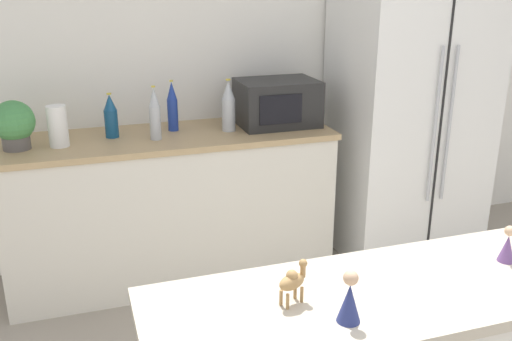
% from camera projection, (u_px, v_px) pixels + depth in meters
% --- Properties ---
extents(wall_back, '(8.00, 0.06, 2.55)m').
position_uv_depth(wall_back, '(237.00, 61.00, 3.68)').
color(wall_back, white).
rests_on(wall_back, ground_plane).
extents(back_counter, '(1.95, 0.63, 0.92)m').
position_uv_depth(back_counter, '(171.00, 206.00, 3.50)').
color(back_counter, silver).
rests_on(back_counter, ground_plane).
extents(refrigerator, '(0.92, 0.73, 1.73)m').
position_uv_depth(refrigerator, '(407.00, 125.00, 3.77)').
color(refrigerator, white).
rests_on(refrigerator, ground_plane).
extents(potted_plant, '(0.22, 0.22, 0.27)m').
position_uv_depth(potted_plant, '(14.00, 124.00, 3.03)').
color(potted_plant, '#595451').
rests_on(potted_plant, back_counter).
extents(paper_towel_roll, '(0.11, 0.11, 0.23)m').
position_uv_depth(paper_towel_roll, '(58.00, 126.00, 3.09)').
color(paper_towel_roll, white).
rests_on(paper_towel_roll, back_counter).
extents(microwave, '(0.48, 0.37, 0.28)m').
position_uv_depth(microwave, '(277.00, 103.00, 3.52)').
color(microwave, black).
rests_on(microwave, back_counter).
extents(back_bottle_0, '(0.08, 0.08, 0.26)m').
position_uv_depth(back_bottle_0, '(111.00, 116.00, 3.26)').
color(back_bottle_0, navy).
rests_on(back_bottle_0, back_counter).
extents(back_bottle_1, '(0.06, 0.06, 0.30)m').
position_uv_depth(back_bottle_1, '(172.00, 107.00, 3.39)').
color(back_bottle_1, navy).
rests_on(back_bottle_1, back_counter).
extents(back_bottle_2, '(0.06, 0.06, 0.31)m').
position_uv_depth(back_bottle_2, '(155.00, 114.00, 3.21)').
color(back_bottle_2, '#B2B7BC').
rests_on(back_bottle_2, back_counter).
extents(back_bottle_3, '(0.08, 0.08, 0.31)m').
position_uv_depth(back_bottle_3, '(229.00, 106.00, 3.38)').
color(back_bottle_3, '#B2B7BC').
rests_on(back_bottle_3, back_counter).
extents(camel_figurine, '(0.10, 0.07, 0.12)m').
position_uv_depth(camel_figurine, '(293.00, 280.00, 1.57)').
color(camel_figurine, '#A87F4C').
rests_on(camel_figurine, bar_counter).
extents(wise_man_figurine_blue, '(0.05, 0.05, 0.12)m').
position_uv_depth(wise_man_figurine_blue, '(507.00, 246.00, 1.81)').
color(wise_man_figurine_blue, '#6B4784').
rests_on(wise_man_figurine_blue, bar_counter).
extents(wise_man_figurine_crimson, '(0.06, 0.06, 0.15)m').
position_uv_depth(wise_man_figurine_crimson, '(349.00, 300.00, 1.49)').
color(wise_man_figurine_crimson, navy).
rests_on(wise_man_figurine_crimson, bar_counter).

